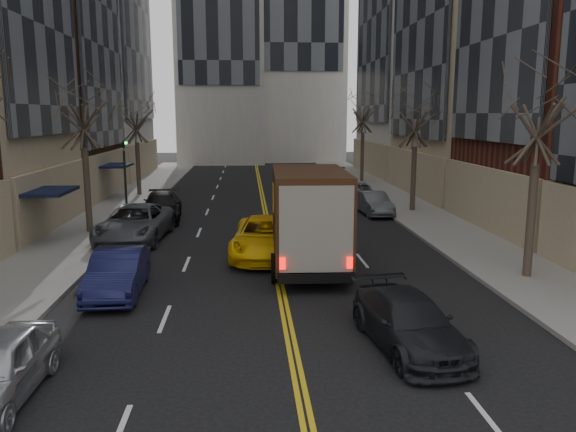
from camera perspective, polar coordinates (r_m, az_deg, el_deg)
name	(u,v)px	position (r m, az deg, el deg)	size (l,w,h in m)	color
sidewalk_left	(118,209)	(35.92, -16.89, 0.68)	(4.00, 66.00, 0.15)	slate
sidewalk_right	(406,206)	(36.46, 11.90, 1.04)	(4.00, 66.00, 0.15)	slate
tree_lf_mid	(81,97)	(28.64, -20.25, 11.28)	(3.20, 3.20, 8.91)	#382D23
tree_lf_far	(136,111)	(41.30, -15.23, 10.26)	(3.20, 3.20, 8.12)	#382D23
tree_rt_near	(541,94)	(21.05, 24.29, 11.20)	(3.20, 3.20, 8.71)	#382D23
tree_rt_mid	(416,108)	(34.04, 12.90, 10.67)	(3.20, 3.20, 8.32)	#382D23
tree_rt_far	(363,103)	(48.59, 7.67, 11.31)	(3.20, 3.20, 9.11)	#382D23
traffic_signal	(125,173)	(30.38, -16.23, 4.26)	(0.29, 0.26, 4.70)	black
ups_truck	(308,219)	(21.17, 2.05, -0.28)	(3.01, 7.01, 3.80)	black
observer_sedan	(409,322)	(14.60, 12.16, -10.51)	(2.43, 4.78, 1.33)	black
taxi	(266,237)	(23.13, -2.27, -2.18)	(2.66, 5.77, 1.60)	yellow
pedestrian	(283,240)	(22.06, -0.47, -2.47)	(0.67, 0.44, 1.84)	black
parked_lf_b	(118,273)	(19.12, -16.91, -5.53)	(1.54, 4.42, 1.46)	#13143C
parked_lf_c	(134,223)	(26.87, -15.33, -0.73)	(2.75, 5.96, 1.65)	#505258
parked_lf_d	(162,207)	(31.74, -12.71, 0.88)	(2.08, 5.13, 1.49)	black
parked_lf_e	(159,202)	(34.14, -12.95, 1.43)	(1.62, 4.04, 1.38)	#96979D
parked_rt_a	(374,203)	(33.14, 8.72, 1.27)	(1.40, 4.03, 1.33)	#46494D
parked_rt_b	(358,193)	(37.58, 7.17, 2.35)	(2.17, 4.71, 1.31)	#B6B7BE
parked_rt_c	(337,178)	(46.07, 5.04, 3.89)	(1.94, 4.78, 1.39)	black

